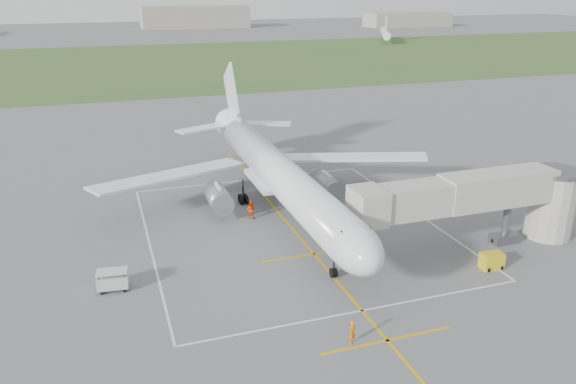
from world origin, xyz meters
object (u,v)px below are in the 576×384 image
object	(u,v)px
jet_bridge	(489,199)
baggage_cart	(113,280)
airliner	(278,173)
gpu_unit	(492,261)
ramp_worker_wing	(251,210)
ramp_worker_nose	(353,332)

from	to	relation	value
jet_bridge	baggage_cart	world-z (taller)	jet_bridge
airliner	jet_bridge	distance (m)	21.22
gpu_unit	ramp_worker_wing	size ratio (longest dim) A/B	0.98
gpu_unit	ramp_worker_wing	world-z (taller)	ramp_worker_wing
ramp_worker_nose	ramp_worker_wing	world-z (taller)	ramp_worker_wing
jet_bridge	baggage_cart	xyz separation A→B (m)	(-33.32, 2.75, -3.89)
jet_bridge	baggage_cart	bearing A→B (deg)	175.28
baggage_cart	airliner	bearing A→B (deg)	39.55
ramp_worker_nose	ramp_worker_wing	xyz separation A→B (m)	(-0.80, 23.42, 0.13)
gpu_unit	ramp_worker_nose	world-z (taller)	ramp_worker_nose
airliner	gpu_unit	size ratio (longest dim) A/B	24.50
jet_bridge	baggage_cart	distance (m)	33.66
jet_bridge	gpu_unit	distance (m)	6.07
ramp_worker_nose	ramp_worker_wing	bearing A→B (deg)	59.29
baggage_cart	ramp_worker_wing	distance (m)	17.95
gpu_unit	baggage_cart	size ratio (longest dim) A/B	0.75
airliner	gpu_unit	distance (m)	22.99
jet_bridge	ramp_worker_wing	bearing A→B (deg)	144.56
airliner	ramp_worker_wing	size ratio (longest dim) A/B	24.05
gpu_unit	baggage_cart	world-z (taller)	baggage_cart
airliner	ramp_worker_wing	bearing A→B (deg)	-166.44
ramp_worker_wing	baggage_cart	bearing A→B (deg)	71.63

